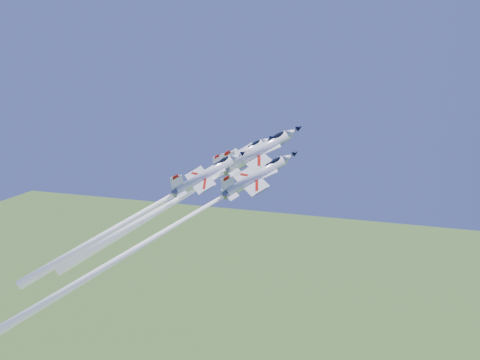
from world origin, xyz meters
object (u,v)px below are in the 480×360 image
(jet_right, at_px, (147,242))
(jet_slot, at_px, (142,213))
(jet_lead, at_px, (190,192))
(jet_left, at_px, (158,204))

(jet_right, xyz_separation_m, jet_slot, (-3.73, 5.23, 3.35))
(jet_right, relative_size, jet_slot, 1.46)
(jet_lead, xyz_separation_m, jet_slot, (-6.01, -8.06, -2.33))
(jet_left, xyz_separation_m, jet_right, (4.42, -12.91, -2.81))
(jet_slot, bearing_deg, jet_lead, 104.18)
(jet_lead, xyz_separation_m, jet_right, (-2.29, -13.28, -5.68))
(jet_right, distance_m, jet_slot, 7.24)
(jet_lead, bearing_deg, jet_left, -125.87)
(jet_right, bearing_deg, jet_left, 159.83)
(jet_lead, relative_size, jet_right, 0.79)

